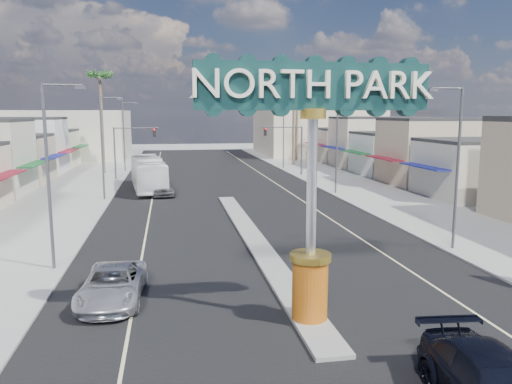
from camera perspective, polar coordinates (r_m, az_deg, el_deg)
name	(u,v)px	position (r m, az deg, el deg)	size (l,w,h in m)	color
ground	(225,197)	(45.68, -3.61, -0.58)	(160.00, 160.00, 0.00)	gray
road	(225,197)	(45.68, -3.61, -0.57)	(20.00, 120.00, 0.01)	black
median_island	(254,239)	(30.15, -0.21, -5.44)	(1.30, 30.00, 0.16)	gray
sidewalk_left	(64,201)	(46.30, -21.10, -0.97)	(8.00, 120.00, 0.12)	gray
sidewalk_right	(369,192)	(49.20, 12.82, -0.02)	(8.00, 120.00, 0.12)	gray
storefront_row_right	(405,150)	(64.78, 16.66, 4.57)	(12.00, 42.00, 6.00)	#B7B29E
backdrop_far_left	(67,134)	(91.45, -20.82, 6.19)	(20.00, 20.00, 8.00)	#B7B29E
backdrop_far_right	(315,133)	(93.80, 6.79, 6.76)	(20.00, 20.00, 8.00)	beige
gateway_sign	(312,162)	(17.55, 6.45, 3.46)	(8.20, 1.50, 9.15)	#B8590E
traffic_signal_left	(131,142)	(59.02, -14.13, 5.52)	(5.09, 0.45, 6.00)	#47474C
traffic_signal_right	(287,141)	(60.53, 3.57, 5.86)	(5.09, 0.45, 6.00)	#47474C
streetlight_l_near	(51,167)	(25.50, -22.37, 2.62)	(2.03, 0.22, 9.00)	#47474C
streetlight_l_mid	(104,143)	(45.18, -17.00, 5.41)	(2.03, 0.22, 9.00)	#47474C
streetlight_l_far	(125,133)	(67.05, -14.74, 6.56)	(2.03, 0.22, 9.00)	#47474C
streetlight_r_near	(455,160)	(29.27, 21.82, 3.40)	(2.03, 0.22, 9.00)	#47474C
streetlight_r_mid	(335,140)	(47.41, 9.03, 5.84)	(2.03, 0.22, 9.00)	#47474C
streetlight_r_far	(282,132)	(68.57, 3.03, 6.89)	(2.03, 0.22, 9.00)	#47474C
palm_left_far	(100,81)	(65.39, -17.41, 12.04)	(2.60, 2.60, 13.10)	brown
palm_right_mid	(294,92)	(73.07, 4.35, 11.35)	(2.60, 2.60, 12.10)	brown
palm_right_far	(297,82)	(79.46, 4.71, 12.45)	(2.60, 2.60, 14.10)	brown
suv_left	(113,285)	(21.40, -16.07, -10.13)	(2.38, 5.17, 1.44)	silver
car_parked_left	(161,186)	(47.30, -10.78, 0.68)	(2.06, 5.11, 1.74)	#5E5D62
city_bus	(148,173)	(50.80, -12.22, 2.10)	(2.79, 11.90, 3.32)	white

